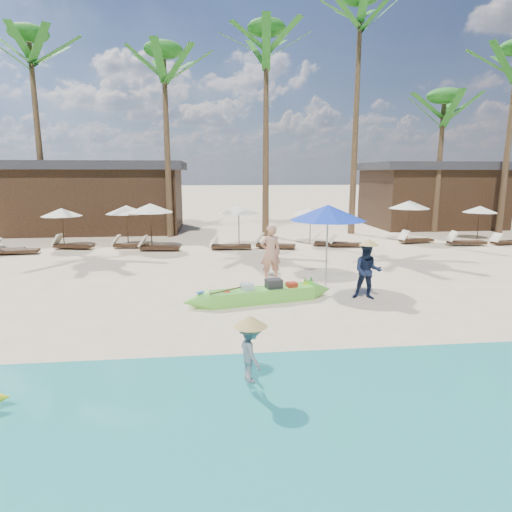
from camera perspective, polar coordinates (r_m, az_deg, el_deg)
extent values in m
plane|color=beige|center=(11.24, -0.20, -7.70)|extent=(240.00, 240.00, 0.00)
cube|color=tan|center=(6.74, 4.67, -21.32)|extent=(240.00, 4.50, 0.01)
cube|color=#64CF3F|center=(12.19, 0.64, -5.28)|extent=(3.17, 1.29, 0.37)
cube|color=white|center=(12.19, 0.64, -5.20)|extent=(2.71, 1.02, 0.17)
cube|color=#262628|center=(12.25, 2.38, -3.88)|extent=(0.50, 0.43, 0.34)
cube|color=silver|center=(12.05, -1.19, -4.29)|extent=(0.40, 0.36, 0.27)
cube|color=#A92B16|center=(12.42, 4.78, -4.01)|extent=(0.34, 0.30, 0.22)
cylinder|color=#A92B16|center=(11.92, -3.89, -4.95)|extent=(0.22, 0.22, 0.09)
cylinder|color=#262628|center=(11.77, -4.93, -5.20)|extent=(0.20, 0.20, 0.08)
sphere|color=#CCC67F|center=(11.74, -6.38, -5.02)|extent=(0.18, 0.18, 0.18)
cylinder|color=#F9F81F|center=(12.73, 6.57, -3.76)|extent=(0.14, 0.14, 0.18)
cylinder|color=#F9F81F|center=(12.81, 7.37, -3.68)|extent=(0.14, 0.14, 0.18)
imported|color=tan|center=(14.37, 1.96, 0.40)|extent=(0.73, 0.51, 1.92)
imported|color=#141F39|center=(12.74, 14.64, -1.97)|extent=(0.96, 0.84, 1.65)
imported|color=gray|center=(7.23, -0.73, -12.72)|extent=(0.54, 0.74, 1.03)
cylinder|color=#99999E|center=(13.93, 9.42, 1.22)|extent=(0.06, 0.06, 2.55)
cone|color=#1537C8|center=(13.79, 9.56, 5.73)|extent=(2.44, 2.44, 0.50)
cylinder|color=#382617|center=(22.67, -24.34, 3.29)|extent=(0.05, 0.05, 1.89)
cone|color=white|center=(22.59, -24.51, 5.33)|extent=(1.89, 1.89, 0.38)
cube|color=#382617|center=(22.79, -30.41, 0.73)|extent=(1.65, 0.86, 0.11)
cube|color=#382617|center=(22.04, -29.30, 0.60)|extent=(1.89, 0.78, 0.13)
cylinder|color=#382617|center=(21.84, -16.78, 3.69)|extent=(0.05, 0.05, 2.01)
cone|color=white|center=(21.76, -16.90, 5.95)|extent=(2.01, 2.01, 0.40)
cube|color=#382617|center=(22.37, -23.10, 1.26)|extent=(1.91, 0.98, 0.13)
cube|color=white|center=(22.73, -24.92, 2.08)|extent=(0.53, 0.67, 0.53)
cube|color=#382617|center=(21.72, -16.33, 1.38)|extent=(1.65, 0.68, 0.11)
cube|color=white|center=(21.89, -18.15, 2.10)|extent=(0.41, 0.55, 0.47)
cylinder|color=#382617|center=(20.98, -13.81, 3.74)|extent=(0.05, 0.05, 2.14)
cone|color=white|center=(20.88, -13.93, 6.24)|extent=(2.14, 2.14, 0.43)
cube|color=#382617|center=(20.59, -12.65, 1.10)|extent=(1.86, 0.78, 0.13)
cube|color=white|center=(20.73, -14.85, 1.96)|extent=(0.47, 0.63, 0.53)
cylinder|color=#382617|center=(20.89, -2.29, 3.86)|extent=(0.05, 0.05, 2.03)
cone|color=white|center=(20.80, -2.31, 6.24)|extent=(2.03, 2.03, 0.41)
cube|color=#382617|center=(20.49, -3.31, 1.32)|extent=(1.91, 0.70, 0.13)
cube|color=white|center=(20.45, -5.65, 2.21)|extent=(0.45, 0.63, 0.55)
cube|color=#382617|center=(20.71, 2.67, 1.42)|extent=(1.94, 1.14, 0.13)
cube|color=white|center=(20.80, 0.46, 2.38)|extent=(0.58, 0.70, 0.54)
cylinder|color=#382617|center=(22.10, 7.24, 3.94)|extent=(0.05, 0.05, 1.85)
cone|color=white|center=(22.02, 7.29, 5.99)|extent=(1.85, 1.85, 0.37)
cube|color=#382617|center=(21.74, 10.00, 1.69)|extent=(1.77, 0.89, 0.12)
cube|color=white|center=(21.65, 8.05, 2.51)|extent=(0.48, 0.61, 0.49)
cube|color=#382617|center=(21.62, 12.01, 1.54)|extent=(1.64, 0.65, 0.11)
cube|color=white|center=(21.42, 10.19, 2.29)|extent=(0.40, 0.55, 0.47)
cylinder|color=#382617|center=(24.22, 19.63, 4.33)|extent=(0.05, 0.05, 2.12)
cone|color=white|center=(24.14, 19.77, 6.47)|extent=(2.12, 2.12, 0.42)
cube|color=#382617|center=(23.86, 20.58, 1.98)|extent=(1.80, 0.82, 0.12)
cube|color=white|center=(23.38, 19.10, 2.66)|extent=(0.47, 0.61, 0.51)
cylinder|color=#382617|center=(26.49, 27.54, 3.89)|extent=(0.04, 0.04, 1.79)
cone|color=white|center=(26.42, 27.69, 5.54)|extent=(1.79, 1.79, 0.36)
cube|color=#382617|center=(24.12, 26.28, 1.65)|extent=(1.85, 0.69, 0.13)
cube|color=white|center=(23.69, 24.65, 2.42)|extent=(0.44, 0.61, 0.53)
cube|color=#382617|center=(25.34, 30.36, 1.62)|extent=(1.61, 0.78, 0.11)
cube|color=white|center=(24.81, 29.35, 2.18)|extent=(0.43, 0.56, 0.45)
cone|color=brown|center=(27.36, -27.03, 13.70)|extent=(0.40, 0.40, 10.89)
ellipsoid|color=#216A1A|center=(28.26, -28.08, 24.74)|extent=(2.08, 2.08, 0.88)
cone|color=brown|center=(25.00, -11.77, 14.06)|extent=(0.40, 0.40, 10.08)
ellipsoid|color=#216A1A|center=(25.78, -12.25, 25.30)|extent=(2.08, 2.08, 0.88)
cone|color=brown|center=(24.90, 1.32, 15.66)|extent=(0.40, 0.40, 11.26)
ellipsoid|color=#216A1A|center=(25.97, 1.38, 28.13)|extent=(2.08, 2.08, 0.88)
cone|color=brown|center=(26.57, 13.16, 17.15)|extent=(0.40, 0.40, 13.16)
cone|color=brown|center=(28.73, 23.23, 10.99)|extent=(0.40, 0.40, 8.07)
ellipsoid|color=#216A1A|center=(29.08, 23.86, 18.95)|extent=(2.08, 2.08, 0.88)
cone|color=brown|center=(30.08, 30.57, 12.78)|extent=(0.40, 0.40, 10.64)
cube|color=#382617|center=(28.96, -20.18, 6.96)|extent=(10.00, 6.00, 3.80)
cube|color=#2D2D33|center=(28.92, -20.46, 11.20)|extent=(10.80, 6.60, 0.50)
cube|color=#382617|center=(31.95, 22.15, 7.14)|extent=(8.00, 6.00, 3.80)
cube|color=#2D2D33|center=(31.91, 22.43, 10.99)|extent=(8.80, 6.60, 0.50)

